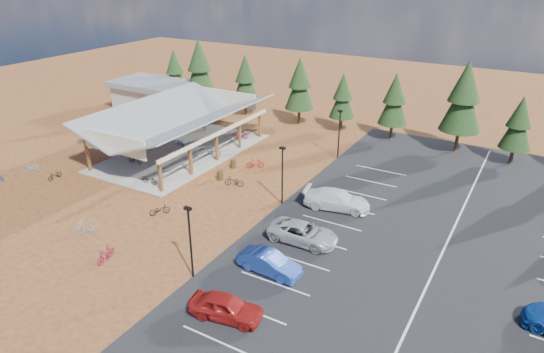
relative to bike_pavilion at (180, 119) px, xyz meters
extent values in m
plane|color=#5E2918|center=(10.00, -7.00, -3.82)|extent=(140.00, 140.00, 0.00)
cube|color=black|center=(28.50, -4.00, -3.80)|extent=(27.00, 44.00, 0.04)
cube|color=gray|center=(0.00, 0.00, -3.77)|extent=(10.60, 18.60, 0.10)
cube|color=brown|center=(-4.60, -8.40, -2.22)|extent=(0.25, 0.25, 3.00)
cube|color=brown|center=(-4.60, -4.20, -2.22)|extent=(0.25, 0.25, 3.00)
cube|color=brown|center=(-4.60, 0.00, -2.22)|extent=(0.25, 0.25, 3.00)
cube|color=brown|center=(-4.60, 4.20, -2.22)|extent=(0.25, 0.25, 3.00)
cube|color=brown|center=(-4.60, 8.40, -2.22)|extent=(0.25, 0.25, 3.00)
cube|color=brown|center=(4.60, -8.40, -2.22)|extent=(0.25, 0.25, 3.00)
cube|color=brown|center=(4.60, -4.20, -2.22)|extent=(0.25, 0.25, 3.00)
cube|color=brown|center=(4.60, 0.00, -2.22)|extent=(0.25, 0.25, 3.00)
cube|color=brown|center=(4.60, 4.20, -2.22)|extent=(0.25, 0.25, 3.00)
cube|color=brown|center=(4.60, 8.40, -2.22)|extent=(0.25, 0.25, 3.00)
cube|color=beige|center=(-5.00, 0.00, -0.72)|extent=(0.22, 18.00, 0.35)
cube|color=beige|center=(5.00, 0.00, -0.72)|extent=(0.22, 18.00, 0.35)
cube|color=slate|center=(-2.90, 0.00, 0.18)|extent=(5.85, 19.40, 2.13)
cube|color=slate|center=(2.90, 0.00, 0.18)|extent=(5.85, 19.40, 2.13)
cube|color=beige|center=(0.00, -9.00, 0.08)|extent=(7.50, 0.15, 1.80)
cube|color=beige|center=(0.00, 9.00, 0.08)|extent=(7.50, 0.15, 1.80)
cube|color=#ADA593|center=(-14.00, 11.00, -2.22)|extent=(10.00, 6.00, 3.20)
cube|color=slate|center=(-14.00, 11.00, -0.27)|extent=(11.00, 7.00, 0.70)
cylinder|color=black|center=(15.00, -17.00, -1.32)|extent=(0.14, 0.14, 5.00)
cube|color=black|center=(15.00, -17.00, 1.23)|extent=(0.50, 0.25, 0.18)
cylinder|color=black|center=(15.00, -5.00, -1.32)|extent=(0.14, 0.14, 5.00)
cube|color=black|center=(15.00, -5.00, 1.23)|extent=(0.50, 0.25, 0.18)
cylinder|color=black|center=(15.00, 7.00, -1.32)|extent=(0.14, 0.14, 5.00)
cube|color=black|center=(15.00, 7.00, 1.23)|extent=(0.50, 0.25, 0.18)
cylinder|color=#403017|center=(7.60, -3.61, -3.37)|extent=(0.60, 0.60, 0.90)
cylinder|color=#403017|center=(7.05, -0.64, -3.37)|extent=(0.60, 0.60, 0.90)
cylinder|color=#382314|center=(-13.74, 15.41, -2.91)|extent=(0.36, 0.36, 1.83)
cone|color=black|center=(-13.74, 15.41, 0.20)|extent=(3.22, 3.22, 4.39)
cone|color=black|center=(-13.74, 15.41, 2.03)|extent=(2.49, 2.49, 3.29)
cylinder|color=#382314|center=(-8.41, 14.32, -2.66)|extent=(0.36, 0.36, 2.32)
cone|color=black|center=(-8.41, 14.32, 1.29)|extent=(4.09, 4.09, 5.58)
cone|color=black|center=(-8.41, 14.32, 3.61)|extent=(3.16, 3.16, 4.18)
cylinder|color=#382314|center=(-1.69, 15.19, -2.85)|extent=(0.36, 0.36, 1.95)
cone|color=black|center=(-1.69, 15.19, 0.46)|extent=(3.43, 3.43, 4.68)
cone|color=black|center=(-1.69, 15.19, 2.41)|extent=(2.65, 2.65, 3.51)
cylinder|color=#382314|center=(6.24, 15.18, -2.81)|extent=(0.36, 0.36, 2.03)
cone|color=black|center=(6.24, 15.18, 0.65)|extent=(3.58, 3.58, 4.88)
cone|color=black|center=(6.24, 15.18, 2.69)|extent=(2.77, 2.77, 3.66)
cylinder|color=#382314|center=(11.81, 15.42, -2.97)|extent=(0.36, 0.36, 1.71)
cone|color=black|center=(11.81, 15.42, -0.07)|extent=(3.00, 3.00, 4.09)
cone|color=black|center=(11.81, 15.42, 1.63)|extent=(2.32, 2.32, 3.07)
cylinder|color=#382314|center=(17.95, 15.50, -2.89)|extent=(0.36, 0.36, 1.87)
cone|color=black|center=(17.95, 15.50, 0.28)|extent=(3.29, 3.29, 4.48)
cone|color=black|center=(17.95, 15.50, 2.15)|extent=(2.54, 2.54, 3.36)
cylinder|color=#382314|center=(25.23, 15.24, -2.63)|extent=(0.36, 0.36, 2.39)
cone|color=black|center=(25.23, 15.24, 1.44)|extent=(4.21, 4.21, 5.74)
cone|color=black|center=(25.23, 15.24, 3.84)|extent=(3.26, 3.26, 4.31)
cylinder|color=#382314|center=(30.79, 14.38, -2.97)|extent=(0.36, 0.36, 1.72)
cone|color=black|center=(30.79, 14.38, -0.05)|extent=(3.02, 3.02, 4.12)
cone|color=black|center=(30.79, 14.38, 1.67)|extent=(2.33, 2.33, 3.09)
imported|color=black|center=(-2.01, -4.85, -3.30)|extent=(1.65, 0.68, 0.85)
imported|color=gray|center=(-2.61, -3.51, -3.25)|extent=(1.64, 0.85, 0.95)
imported|color=navy|center=(-1.40, 1.34, -3.31)|extent=(1.66, 1.02, 0.82)
imported|color=#9D1E0F|center=(-2.87, 7.02, -3.21)|extent=(1.74, 0.60, 1.03)
imported|color=black|center=(2.61, -7.80, -3.25)|extent=(1.82, 0.71, 0.94)
imported|color=gray|center=(1.65, -0.35, -3.21)|extent=(1.78, 0.79, 1.04)
imported|color=#1C4B8B|center=(3.39, 1.10, -3.26)|extent=(1.78, 0.69, 0.92)
imported|color=maroon|center=(3.06, 6.63, -3.17)|extent=(1.89, 0.79, 1.10)
imported|color=black|center=(-5.98, -11.34, -3.41)|extent=(0.69, 1.62, 0.83)
imported|color=#909498|center=(-9.48, -11.18, -3.38)|extent=(1.39, 1.29, 0.89)
imported|color=maroon|center=(8.69, -18.55, -3.27)|extent=(0.83, 1.89, 1.10)
imported|color=black|center=(7.33, -11.65, -3.39)|extent=(1.42, 1.71, 0.88)
imported|color=gray|center=(4.68, -16.74, -3.27)|extent=(1.90, 1.26, 1.11)
imported|color=maroon|center=(9.00, 0.32, -3.29)|extent=(1.77, 1.42, 1.08)
imported|color=black|center=(9.51, -4.15, -3.34)|extent=(1.94, 1.09, 0.97)
imported|color=maroon|center=(19.18, -19.17, -3.05)|extent=(4.57, 2.51, 1.47)
imported|color=navy|center=(19.09, -14.10, -3.07)|extent=(4.43, 1.76, 1.44)
imported|color=#A8ADB1|center=(19.28, -9.58, -3.06)|extent=(5.26, 2.54, 1.44)
imported|color=white|center=(19.35, -3.52, -2.99)|extent=(5.79, 3.27, 1.58)
camera|label=1|loc=(32.60, -37.09, 15.16)|focal=32.00mm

